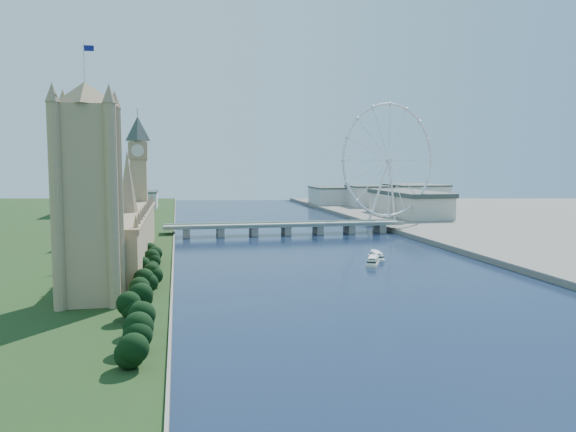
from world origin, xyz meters
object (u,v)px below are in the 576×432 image
object	(u,v)px
tour_boat_far	(373,265)
london_eye	(389,161)
tour_boat_near	(376,259)
victoria_tower	(88,186)

from	to	relation	value
tour_boat_far	london_eye	bearing A→B (deg)	92.71
tour_boat_far	tour_boat_near	bearing A→B (deg)	90.31
victoria_tower	tour_boat_far	xyz separation A→B (m)	(159.79, 81.39, -54.49)
victoria_tower	tour_boat_near	size ratio (longest dim) A/B	4.30
london_eye	tour_boat_near	xyz separation A→B (m)	(-86.18, -200.15, -67.52)
victoria_tower	london_eye	xyz separation A→B (m)	(254.98, 300.08, 13.03)
victoria_tower	london_eye	distance (m)	393.99
victoria_tower	london_eye	world-z (taller)	london_eye
victoria_tower	tour_boat_near	distance (m)	203.58
victoria_tower	tour_boat_near	bearing A→B (deg)	30.62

